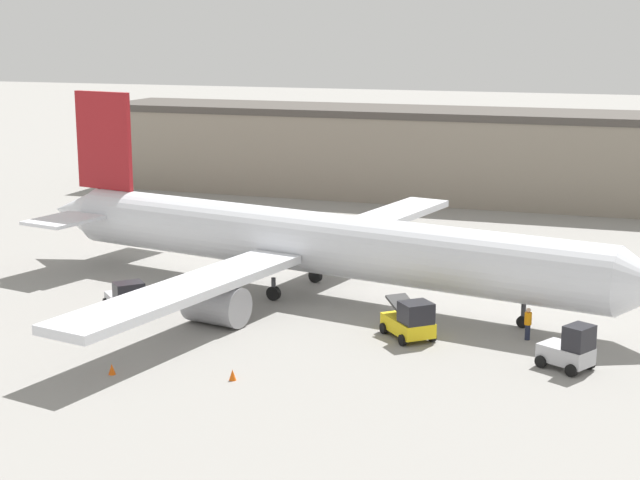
{
  "coord_description": "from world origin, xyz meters",
  "views": [
    {
      "loc": [
        19.57,
        -56.91,
        16.77
      ],
      "look_at": [
        0.0,
        0.0,
        3.59
      ],
      "focal_mm": 55.0,
      "sensor_mm": 36.0,
      "label": 1
    }
  ],
  "objects_px": {
    "belt_loader_truck": "(410,320)",
    "ground_crew_worker": "(528,323)",
    "airplane": "(306,242)",
    "pushback_tug": "(570,349)",
    "safety_cone_far": "(112,369)",
    "baggage_tug": "(127,298)",
    "safety_cone_near": "(233,375)"
  },
  "relations": [
    {
      "from": "belt_loader_truck",
      "to": "safety_cone_far",
      "type": "distance_m",
      "value": 16.2
    },
    {
      "from": "ground_crew_worker",
      "to": "belt_loader_truck",
      "type": "bearing_deg",
      "value": 128.43
    },
    {
      "from": "baggage_tug",
      "to": "pushback_tug",
      "type": "distance_m",
      "value": 25.94
    },
    {
      "from": "airplane",
      "to": "ground_crew_worker",
      "type": "bearing_deg",
      "value": -7.39
    },
    {
      "from": "airplane",
      "to": "safety_cone_near",
      "type": "distance_m",
      "value": 16.52
    },
    {
      "from": "airplane",
      "to": "belt_loader_truck",
      "type": "xyz_separation_m",
      "value": [
        8.61,
        -7.05,
        -2.28
      ]
    },
    {
      "from": "ground_crew_worker",
      "to": "baggage_tug",
      "type": "height_order",
      "value": "baggage_tug"
    },
    {
      "from": "ground_crew_worker",
      "to": "pushback_tug",
      "type": "height_order",
      "value": "pushback_tug"
    },
    {
      "from": "belt_loader_truck",
      "to": "ground_crew_worker",
      "type": "bearing_deg",
      "value": 65.58
    },
    {
      "from": "airplane",
      "to": "ground_crew_worker",
      "type": "xyz_separation_m",
      "value": [
        14.71,
        -5.13,
        -2.36
      ]
    },
    {
      "from": "ground_crew_worker",
      "to": "safety_cone_near",
      "type": "height_order",
      "value": "ground_crew_worker"
    },
    {
      "from": "safety_cone_far",
      "to": "baggage_tug",
      "type": "bearing_deg",
      "value": 115.94
    },
    {
      "from": "pushback_tug",
      "to": "safety_cone_near",
      "type": "xyz_separation_m",
      "value": [
        -15.27,
        -6.87,
        -0.78
      ]
    },
    {
      "from": "airplane",
      "to": "ground_crew_worker",
      "type": "relative_size",
      "value": 24.7
    },
    {
      "from": "pushback_tug",
      "to": "ground_crew_worker",
      "type": "bearing_deg",
      "value": 150.71
    },
    {
      "from": "baggage_tug",
      "to": "airplane",
      "type": "bearing_deg",
      "value": 86.4
    },
    {
      "from": "safety_cone_near",
      "to": "safety_cone_far",
      "type": "xyz_separation_m",
      "value": [
        -5.94,
        -1.19,
        0.0
      ]
    },
    {
      "from": "pushback_tug",
      "to": "safety_cone_far",
      "type": "bearing_deg",
      "value": -130.68
    },
    {
      "from": "baggage_tug",
      "to": "safety_cone_near",
      "type": "height_order",
      "value": "baggage_tug"
    },
    {
      "from": "baggage_tug",
      "to": "ground_crew_worker",
      "type": "bearing_deg",
      "value": 50.85
    },
    {
      "from": "airplane",
      "to": "pushback_tug",
      "type": "height_order",
      "value": "airplane"
    },
    {
      "from": "safety_cone_near",
      "to": "baggage_tug",
      "type": "bearing_deg",
      "value": 141.56
    },
    {
      "from": "pushback_tug",
      "to": "airplane",
      "type": "bearing_deg",
      "value": -179.59
    },
    {
      "from": "belt_loader_truck",
      "to": "safety_cone_near",
      "type": "relative_size",
      "value": 6.55
    },
    {
      "from": "airplane",
      "to": "safety_cone_far",
      "type": "distance_m",
      "value": 18.0
    },
    {
      "from": "belt_loader_truck",
      "to": "safety_cone_near",
      "type": "xyz_separation_m",
      "value": [
        -6.58,
        -9.06,
        -0.77
      ]
    },
    {
      "from": "belt_loader_truck",
      "to": "airplane",
      "type": "bearing_deg",
      "value": -171.16
    },
    {
      "from": "airplane",
      "to": "safety_cone_near",
      "type": "relative_size",
      "value": 80.97
    },
    {
      "from": "belt_loader_truck",
      "to": "safety_cone_far",
      "type": "xyz_separation_m",
      "value": [
        -12.52,
        -10.25,
        -0.77
      ]
    },
    {
      "from": "baggage_tug",
      "to": "safety_cone_near",
      "type": "xyz_separation_m",
      "value": [
        10.62,
        -8.43,
        -0.65
      ]
    },
    {
      "from": "pushback_tug",
      "to": "safety_cone_far",
      "type": "distance_m",
      "value": 22.71
    },
    {
      "from": "baggage_tug",
      "to": "safety_cone_near",
      "type": "relative_size",
      "value": 6.27
    }
  ]
}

